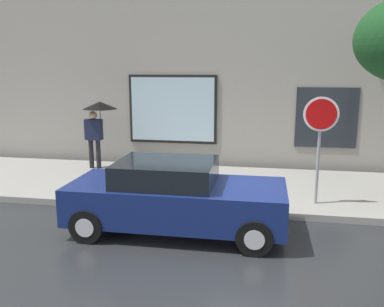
# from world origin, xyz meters

# --- Properties ---
(ground_plane) EXTENTS (60.00, 60.00, 0.00)m
(ground_plane) POSITION_xyz_m (0.00, 0.00, 0.00)
(ground_plane) COLOR #282B2D
(sidewalk) EXTENTS (20.00, 4.00, 0.15)m
(sidewalk) POSITION_xyz_m (0.00, 3.00, 0.07)
(sidewalk) COLOR gray
(sidewalk) RESTS_ON ground
(building_facade) EXTENTS (20.00, 0.67, 7.00)m
(building_facade) POSITION_xyz_m (-0.01, 5.50, 3.48)
(building_facade) COLOR #9E998E
(building_facade) RESTS_ON ground
(parked_car) EXTENTS (4.16, 1.82, 1.42)m
(parked_car) POSITION_xyz_m (-1.05, -0.02, 0.70)
(parked_car) COLOR navy
(parked_car) RESTS_ON ground
(fire_hydrant) EXTENTS (0.30, 0.44, 0.74)m
(fire_hydrant) POSITION_xyz_m (-2.56, 2.02, 0.51)
(fire_hydrant) COLOR white
(fire_hydrant) RESTS_ON sidewalk
(pedestrian_with_umbrella) EXTENTS (1.03, 1.03, 2.04)m
(pedestrian_with_umbrella) POSITION_xyz_m (-4.31, 4.08, 1.77)
(pedestrian_with_umbrella) COLOR black
(pedestrian_with_umbrella) RESTS_ON sidewalk
(stop_sign) EXTENTS (0.76, 0.10, 2.42)m
(stop_sign) POSITION_xyz_m (1.82, 1.77, 1.86)
(stop_sign) COLOR gray
(stop_sign) RESTS_ON sidewalk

